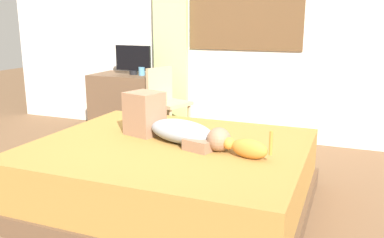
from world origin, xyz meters
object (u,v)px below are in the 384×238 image
Objects in this scene: desk at (130,104)px; bed at (170,175)px; chair_by_desk at (166,99)px; person_lying at (171,126)px; cup at (142,71)px; tv_monitor at (133,60)px; cat at (247,148)px.

bed is at bearing -51.96° from desk.
bed is at bearing -63.59° from chair_by_desk.
person_lying is 9.46× the size of cup.
tv_monitor is 0.19m from cup.
person_lying is 1.61m from chair_by_desk.
cup is at bearing 124.30° from bed.
chair_by_desk reaches higher than bed.
person_lying is at bearing -51.02° from desk.
chair_by_desk is at bearing 130.13° from cat.
tv_monitor is 0.56× the size of chair_by_desk.
person_lying is 0.67m from cat.
cat is (0.64, -0.19, -0.05)m from person_lying.
cup reaches higher than cat.
cup is at bearing -7.86° from desk.
cat is at bearing -49.87° from chair_by_desk.
tv_monitor is at bearing 161.06° from chair_by_desk.
tv_monitor reaches higher than cat.
chair_by_desk is at bearing -18.94° from tv_monitor.
tv_monitor is (-1.88, 1.80, 0.36)m from cat.
cup is at bearing 158.72° from chair_by_desk.
desk is 0.56m from tv_monitor.
chair_by_desk is (-0.73, 1.44, -0.10)m from person_lying.
bed is 2.36× the size of chair_by_desk.
cat is at bearing -9.66° from bed.
bed is 4.23× the size of tv_monitor.
cup is 0.11× the size of chair_by_desk.
bed is 2.26× the size of desk.
cup is (-1.12, 1.58, 0.18)m from person_lying.
tv_monitor is 4.87× the size of cup.
chair_by_desk reaches higher than person_lying.
tv_monitor is at bearing 127.66° from person_lying.
bed is 5.77× the size of cat.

